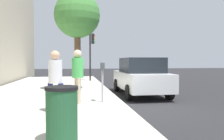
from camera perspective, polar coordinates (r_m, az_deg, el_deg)
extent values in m
plane|color=#232326|center=(7.46, 3.80, -10.15)|extent=(80.00, 80.00, 0.00)
cube|color=#B7B2A8|center=(7.37, -19.90, -9.85)|extent=(28.00, 6.00, 0.15)
cylinder|color=gray|center=(7.75, -2.53, -4.24)|extent=(0.07, 0.07, 1.15)
cube|color=#383D42|center=(7.61, -2.44, 0.96)|extent=(0.16, 0.11, 0.26)
cube|color=#383D42|center=(7.80, -2.62, 0.99)|extent=(0.16, 0.11, 0.26)
cube|color=#268C33|center=(7.61, -2.00, 1.11)|extent=(0.10, 0.01, 0.10)
cube|color=#268C33|center=(7.81, -2.19, 1.14)|extent=(0.10, 0.01, 0.10)
cylinder|color=tan|center=(7.97, -9.16, -5.05)|extent=(0.15, 0.15, 0.89)
cylinder|color=tan|center=(7.57, -8.80, -5.43)|extent=(0.15, 0.15, 0.89)
cylinder|color=green|center=(7.71, -9.02, 0.62)|extent=(0.41, 0.41, 0.70)
sphere|color=beige|center=(7.71, -9.05, 4.25)|extent=(0.28, 0.28, 0.28)
cylinder|color=#191E4C|center=(6.57, -15.87, -6.89)|extent=(0.15, 0.15, 0.84)
cylinder|color=#191E4C|center=(6.32, -13.30, -7.23)|extent=(0.15, 0.15, 0.84)
cylinder|color=silver|center=(6.37, -14.68, -0.37)|extent=(0.38, 0.38, 0.66)
sphere|color=tan|center=(6.36, -14.72, 3.79)|extent=(0.26, 0.26, 0.26)
cube|color=silver|center=(10.47, 7.36, -2.64)|extent=(4.43, 1.90, 0.76)
cube|color=black|center=(10.24, 7.69, 1.29)|extent=(2.22, 1.72, 0.68)
cylinder|color=black|center=(11.70, 1.27, -3.97)|extent=(0.66, 0.23, 0.66)
cylinder|color=black|center=(12.12, 9.45, -3.78)|extent=(0.66, 0.23, 0.66)
cylinder|color=black|center=(8.92, 4.47, -5.94)|extent=(0.66, 0.23, 0.66)
cylinder|color=black|center=(9.47, 14.87, -5.53)|extent=(0.66, 0.23, 0.66)
cylinder|color=brown|center=(11.19, -9.04, 2.75)|extent=(0.32, 0.32, 3.10)
sphere|color=#418139|center=(11.43, -9.12, 14.08)|extent=(2.31, 2.31, 2.31)
cylinder|color=black|center=(16.37, -5.77, 3.49)|extent=(0.12, 0.12, 3.60)
cube|color=black|center=(16.46, -5.09, 8.20)|extent=(0.24, 0.20, 0.76)
sphere|color=red|center=(16.50, -4.71, 9.02)|extent=(0.14, 0.14, 0.14)
sphere|color=orange|center=(16.47, -4.71, 8.19)|extent=(0.14, 0.14, 0.14)
sphere|color=green|center=(16.45, -4.70, 7.36)|extent=(0.14, 0.14, 0.14)
cylinder|color=#1E4C2D|center=(4.08, -13.05, -11.72)|extent=(0.56, 0.56, 0.95)
cylinder|color=black|center=(3.99, -13.11, -4.66)|extent=(0.59, 0.59, 0.06)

